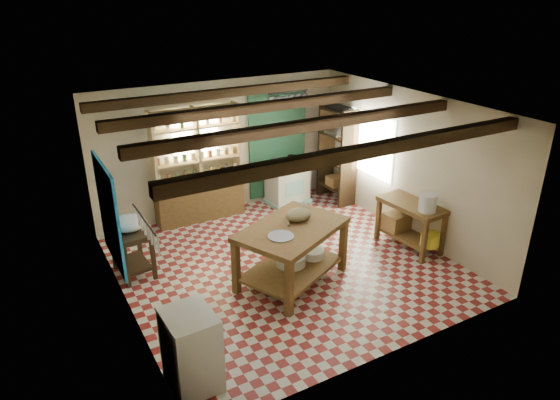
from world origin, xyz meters
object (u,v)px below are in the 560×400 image
cat (299,215)px  prep_table (133,252)px  white_cabinet (191,350)px  stove (287,185)px  work_table (292,254)px  right_counter (410,225)px

cat → prep_table: bearing=116.4°
prep_table → white_cabinet: bearing=-94.6°
stove → white_cabinet: white_cabinet is taller
work_table → cat: bearing=11.3°
work_table → white_cabinet: bearing=-172.6°
prep_table → right_counter: size_ratio=0.66×
stove → cat: size_ratio=1.96×
work_table → cat: cat is taller
work_table → prep_table: (-2.05, 1.39, -0.08)m
prep_table → white_cabinet: (-0.02, -2.70, 0.09)m
white_cabinet → cat: (2.28, 1.46, 0.54)m
work_table → cat: (0.21, 0.15, 0.56)m
stove → white_cabinet: (-3.53, -3.93, 0.07)m
white_cabinet → cat: 2.76m
right_counter → cat: (-2.12, 0.21, 0.60)m
work_table → stove: 3.00m
prep_table → right_counter: right_counter is taller
work_table → stove: (1.45, 2.63, -0.06)m
work_table → cat: size_ratio=3.91×
stove → prep_table: stove is taller
right_counter → white_cabinet: bearing=-168.8°
white_cabinet → right_counter: (4.40, 1.25, -0.06)m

